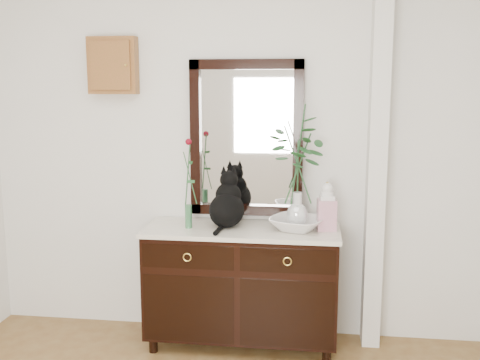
# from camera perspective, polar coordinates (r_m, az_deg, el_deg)

# --- Properties ---
(wall_back) EXTENTS (3.60, 0.04, 2.70)m
(wall_back) POSITION_cam_1_polar(r_m,az_deg,el_deg) (4.01, -0.76, 2.99)
(wall_back) COLOR silver
(wall_back) RESTS_ON ground
(pilaster) EXTENTS (0.12, 0.20, 2.70)m
(pilaster) POSITION_cam_1_polar(r_m,az_deg,el_deg) (3.91, 13.74, 2.54)
(pilaster) COLOR silver
(pilaster) RESTS_ON ground
(sideboard) EXTENTS (1.33, 0.52, 0.82)m
(sideboard) POSITION_cam_1_polar(r_m,az_deg,el_deg) (3.96, 0.19, -10.17)
(sideboard) COLOR black
(sideboard) RESTS_ON ground
(wall_mirror) EXTENTS (0.80, 0.06, 1.10)m
(wall_mirror) POSITION_cam_1_polar(r_m,az_deg,el_deg) (3.97, 0.64, 4.23)
(wall_mirror) COLOR black
(wall_mirror) RESTS_ON wall_back
(key_cabinet) EXTENTS (0.35, 0.10, 0.40)m
(key_cabinet) POSITION_cam_1_polar(r_m,az_deg,el_deg) (4.15, -12.77, 11.28)
(key_cabinet) COLOR brown
(key_cabinet) RESTS_ON wall_back
(cat) EXTENTS (0.29, 0.35, 0.39)m
(cat) POSITION_cam_1_polar(r_m,az_deg,el_deg) (3.84, -1.36, -1.93)
(cat) COLOR black
(cat) RESTS_ON sideboard
(lotus_bowl) EXTENTS (0.45, 0.45, 0.09)m
(lotus_bowl) POSITION_cam_1_polar(r_m,az_deg,el_deg) (3.80, 5.80, -4.44)
(lotus_bowl) COLOR silver
(lotus_bowl) RESTS_ON sideboard
(vase_branches) EXTENTS (0.52, 0.52, 0.84)m
(vase_branches) POSITION_cam_1_polar(r_m,az_deg,el_deg) (3.73, 5.90, 1.45)
(vase_branches) COLOR silver
(vase_branches) RESTS_ON lotus_bowl
(bud_vase_rose) EXTENTS (0.10, 0.10, 0.62)m
(bud_vase_rose) POSITION_cam_1_polar(r_m,az_deg,el_deg) (3.80, -5.31, -0.29)
(bud_vase_rose) COLOR #366C44
(bud_vase_rose) RESTS_ON sideboard
(ginger_jar) EXTENTS (0.14, 0.14, 0.33)m
(ginger_jar) POSITION_cam_1_polar(r_m,az_deg,el_deg) (3.81, 8.81, -2.59)
(ginger_jar) COLOR white
(ginger_jar) RESTS_ON sideboard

